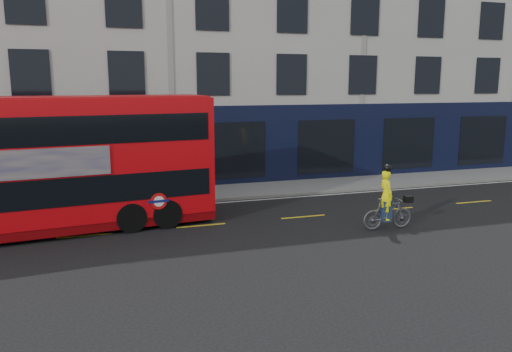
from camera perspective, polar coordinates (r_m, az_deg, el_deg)
name	(u,v)px	position (r m, az deg, el deg)	size (l,w,h in m)	color
ground	(210,238)	(16.84, -5.27, -7.03)	(120.00, 120.00, 0.00)	black
pavement	(179,195)	(23.01, -8.75, -2.15)	(60.00, 3.00, 0.12)	gray
kerb	(185,202)	(21.56, -8.13, -2.98)	(60.00, 0.12, 0.13)	slate
building_terrace	(157,38)	(28.94, -11.24, 15.16)	(50.00, 10.07, 15.00)	#B0AFA6
road_edge_line	(186,205)	(21.29, -7.99, -3.32)	(58.00, 0.10, 0.01)	silver
lane_dashes	(201,225)	(18.24, -6.29, -5.64)	(58.00, 0.12, 0.01)	gold
bus	(43,164)	(18.31, -23.20, 1.24)	(11.72, 3.84, 4.64)	red
cyclist	(387,208)	(18.12, 14.78, -3.53)	(1.90, 0.65, 2.33)	#4D4F53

